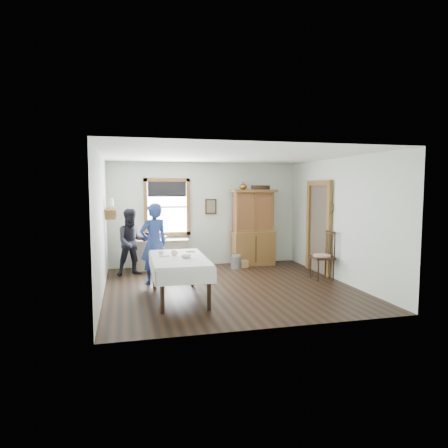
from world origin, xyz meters
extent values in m
cube|color=black|center=(0.00, 0.00, 0.01)|extent=(5.00, 5.00, 0.01)
cube|color=white|center=(0.00, 0.00, 2.70)|extent=(5.00, 5.00, 0.01)
cube|color=silver|center=(0.00, 2.50, 1.35)|extent=(5.00, 0.01, 2.70)
cube|color=silver|center=(0.00, -2.50, 1.35)|extent=(5.00, 0.01, 2.70)
cube|color=silver|center=(-2.50, 0.00, 1.35)|extent=(0.01, 5.00, 2.70)
cube|color=silver|center=(2.50, 0.00, 1.35)|extent=(0.01, 5.00, 2.70)
cube|color=white|center=(-1.00, 2.48, 1.55)|extent=(1.00, 0.02, 1.30)
cube|color=brown|center=(-1.00, 2.46, 2.25)|extent=(1.18, 0.06, 0.09)
cube|color=brown|center=(-1.00, 2.46, 0.85)|extent=(1.18, 0.06, 0.09)
cube|color=brown|center=(-1.54, 2.46, 1.55)|extent=(0.09, 0.06, 1.48)
cube|color=brown|center=(-0.46, 2.46, 1.55)|extent=(0.09, 0.06, 1.48)
cube|color=black|center=(-1.00, 2.44, 2.01)|extent=(0.98, 0.03, 0.39)
cube|color=#494134|center=(2.47, 0.85, 1.05)|extent=(0.03, 0.90, 2.10)
cube|color=brown|center=(2.44, 0.34, 1.05)|extent=(0.08, 0.12, 2.10)
cube|color=brown|center=(2.44, 1.36, 1.05)|extent=(0.08, 0.12, 2.10)
cube|color=brown|center=(2.44, 0.85, 2.16)|extent=(0.08, 1.14, 0.12)
cube|color=brown|center=(-2.37, 1.50, 1.55)|extent=(0.24, 1.00, 0.04)
cube|color=brown|center=(-2.37, 1.10, 1.45)|extent=(0.22, 0.03, 0.18)
cube|color=brown|center=(-2.37, 1.90, 1.45)|extent=(0.22, 0.03, 0.18)
cube|color=tan|center=(-2.37, 1.20, 1.68)|extent=(0.03, 0.22, 0.24)
cylinder|color=silver|center=(-2.37, 1.85, 1.68)|extent=(0.12, 0.12, 0.22)
cube|color=black|center=(0.15, 2.46, 1.55)|extent=(0.30, 0.04, 0.40)
torus|color=black|center=(2.45, 0.30, 1.72)|extent=(0.01, 0.27, 0.27)
cube|color=tan|center=(-1.17, 2.19, 0.38)|extent=(1.34, 0.57, 0.75)
cube|color=brown|center=(1.22, 2.16, 1.00)|extent=(1.17, 0.56, 1.99)
cube|color=silver|center=(-1.12, -0.59, 0.39)|extent=(1.06, 1.96, 0.78)
cube|color=black|center=(2.21, 0.19, 0.55)|extent=(0.53, 0.53, 1.09)
cube|color=gray|center=(0.67, 1.81, 0.15)|extent=(0.29, 0.29, 0.29)
cube|color=tan|center=(0.80, 1.85, 0.09)|extent=(0.38, 0.31, 0.19)
imported|color=navy|center=(-1.48, 0.71, 0.80)|extent=(0.69, 0.58, 1.60)
imported|color=black|center=(-1.91, 1.63, 0.72)|extent=(0.79, 0.66, 1.45)
imported|color=silver|center=(-1.18, -0.41, 0.83)|extent=(0.15, 0.15, 0.10)
imported|color=silver|center=(-1.42, -0.38, 0.82)|extent=(0.10, 0.10, 0.09)
imported|color=silver|center=(-1.00, -0.70, 0.81)|extent=(0.31, 0.31, 0.06)
imported|color=#74694D|center=(-1.52, 2.21, 0.76)|extent=(0.27, 0.30, 0.02)
imported|color=silver|center=(-1.38, 2.16, 0.78)|extent=(0.22, 0.22, 0.06)
imported|color=silver|center=(-2.37, 1.55, 1.60)|extent=(0.22, 0.22, 0.05)
camera|label=1|loc=(-2.07, -7.84, 2.06)|focal=32.00mm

